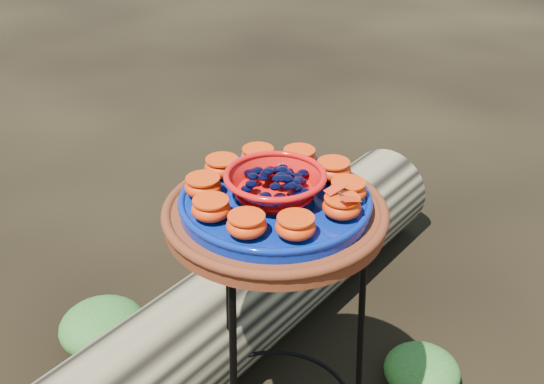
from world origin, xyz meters
TOP-DOWN VIEW (x-y plane):
  - plant_stand at (0.00, 0.00)m, footprint 0.44×0.44m
  - terracotta_saucer at (0.00, 0.00)m, footprint 0.47×0.47m
  - cobalt_plate at (0.00, 0.00)m, footprint 0.40×0.40m
  - red_bowl at (0.00, 0.00)m, footprint 0.20×0.20m
  - glass_gems at (0.00, 0.00)m, footprint 0.16×0.16m
  - orange_half_0 at (0.07, -0.13)m, footprint 0.08×0.08m
  - orange_half_1 at (0.12, -0.09)m, footprint 0.08×0.08m
  - orange_half_2 at (0.15, -0.01)m, footprint 0.08×0.08m
  - orange_half_3 at (0.12, 0.08)m, footprint 0.08×0.08m
  - orange_half_4 at (0.05, 0.14)m, footprint 0.08×0.08m
  - orange_half_5 at (-0.04, 0.14)m, footprint 0.08×0.08m
  - orange_half_6 at (-0.12, 0.09)m, footprint 0.08×0.08m
  - orange_half_7 at (-0.15, 0.01)m, footprint 0.08×0.08m
  - orange_half_8 at (-0.12, -0.08)m, footprint 0.08×0.08m
  - orange_half_9 at (-0.05, -0.14)m, footprint 0.08×0.08m
  - butterfly at (0.07, -0.13)m, footprint 0.09×0.06m
  - driftwood_log at (0.20, 0.40)m, footprint 1.76×0.94m
  - foliage_right at (0.48, -0.06)m, footprint 0.22×0.22m
  - foliage_back at (-0.21, 0.64)m, footprint 0.27×0.27m

SIDE VIEW (x-z plane):
  - foliage_right at x=0.48m, z-range 0.00..0.11m
  - foliage_back at x=-0.21m, z-range 0.00..0.14m
  - driftwood_log at x=0.20m, z-range 0.00..0.32m
  - plant_stand at x=0.00m, z-range 0.00..0.70m
  - terracotta_saucer at x=0.00m, z-range 0.70..0.74m
  - cobalt_plate at x=0.00m, z-range 0.74..0.76m
  - orange_half_0 at x=0.07m, z-range 0.76..0.81m
  - orange_half_1 at x=0.12m, z-range 0.76..0.81m
  - orange_half_2 at x=0.15m, z-range 0.76..0.81m
  - orange_half_3 at x=0.12m, z-range 0.76..0.81m
  - orange_half_4 at x=0.05m, z-range 0.76..0.81m
  - orange_half_5 at x=-0.04m, z-range 0.76..0.81m
  - orange_half_6 at x=-0.12m, z-range 0.76..0.81m
  - orange_half_7 at x=-0.15m, z-range 0.76..0.81m
  - orange_half_8 at x=-0.12m, z-range 0.76..0.81m
  - orange_half_9 at x=-0.05m, z-range 0.76..0.81m
  - red_bowl at x=0.00m, z-range 0.76..0.82m
  - butterfly at x=0.07m, z-range 0.81..0.82m
  - glass_gems at x=0.00m, z-range 0.82..0.85m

